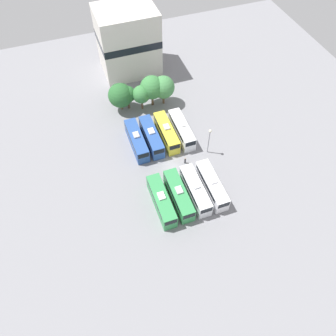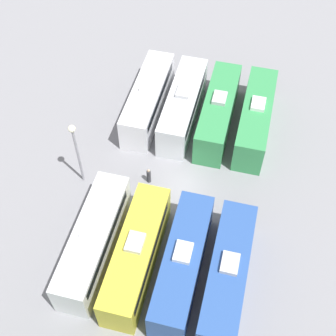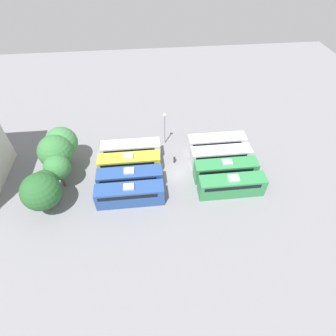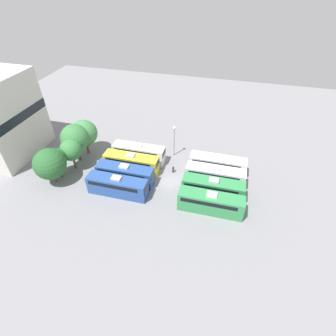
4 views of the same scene
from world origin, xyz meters
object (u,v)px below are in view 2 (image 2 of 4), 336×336
object	(u,v)px
bus_6	(136,254)
light_pole	(75,144)
worker_person	(149,176)
bus_0	(255,117)
bus_7	(94,241)
bus_2	(183,105)
bus_5	(182,264)
bus_1	(218,112)
bus_3	(148,99)
bus_4	(227,274)

from	to	relation	value
bus_6	light_pole	distance (m)	9.93
bus_6	worker_person	xyz separation A→B (m)	(1.28, -7.85, -1.09)
bus_0	bus_7	bearing A→B (deg)	57.37
worker_person	light_pole	size ratio (longest dim) A/B	0.24
bus_0	bus_2	distance (m)	6.76
bus_0	light_pole	distance (m)	16.49
bus_5	bus_1	bearing A→B (deg)	-88.98
bus_0	bus_1	world-z (taller)	same
bus_5	bus_7	size ratio (longest dim) A/B	1.00
bus_7	light_pole	distance (m)	7.77
bus_5	bus_6	world-z (taller)	same
bus_1	bus_2	world-z (taller)	same
bus_2	worker_person	xyz separation A→B (m)	(1.10, 7.92, -1.09)
bus_0	bus_6	xyz separation A→B (m)	(6.59, 15.85, 0.00)
bus_3	light_pole	xyz separation A→B (m)	(3.26, 9.15, 2.82)
bus_3	bus_0	bearing A→B (deg)	-179.77
bus_4	bus_6	bearing A→B (deg)	0.31
bus_1	bus_5	size ratio (longest dim) A/B	1.00
bus_1	bus_3	xyz separation A→B (m)	(6.69, -0.05, 0.00)
bus_7	bus_3	bearing A→B (deg)	-89.40
bus_7	bus_4	bearing A→B (deg)	178.59
light_pole	bus_0	bearing A→B (deg)	-145.55
light_pole	bus_5	bearing A→B (deg)	147.28
bus_1	bus_7	distance (m)	16.79
bus_0	worker_person	xyz separation A→B (m)	(7.86, 8.00, -1.09)
bus_2	worker_person	size ratio (longest dim) A/B	6.45
bus_3	bus_5	distance (m)	17.20
bus_6	bus_7	distance (m)	3.39
bus_0	worker_person	size ratio (longest dim) A/B	6.45
bus_1	bus_3	size ratio (longest dim) A/B	1.00
bus_2	bus_3	size ratio (longest dim) A/B	1.00
bus_0	light_pole	xyz separation A→B (m)	(13.39, 9.19, 2.82)
light_pole	bus_2	bearing A→B (deg)	-126.05
bus_5	worker_person	world-z (taller)	bus_5
bus_5	worker_person	bearing A→B (deg)	-58.79
bus_5	light_pole	size ratio (longest dim) A/B	1.54
bus_5	bus_7	world-z (taller)	same
bus_5	light_pole	world-z (taller)	light_pole
bus_1	bus_7	bearing A→B (deg)	67.12
bus_4	light_pole	distance (m)	15.31
bus_3	bus_7	world-z (taller)	same
bus_6	bus_0	bearing A→B (deg)	-112.57
bus_3	bus_6	distance (m)	16.20
bus_3	worker_person	xyz separation A→B (m)	(-2.26, 7.96, -1.09)
bus_0	bus_5	world-z (taller)	same
bus_3	bus_6	size ratio (longest dim) A/B	1.00
bus_0	bus_5	size ratio (longest dim) A/B	1.00
bus_2	bus_3	xyz separation A→B (m)	(3.37, -0.04, 0.00)
bus_1	bus_7	xyz separation A→B (m)	(6.53, 15.47, 0.00)
bus_2	bus_0	bearing A→B (deg)	-179.30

